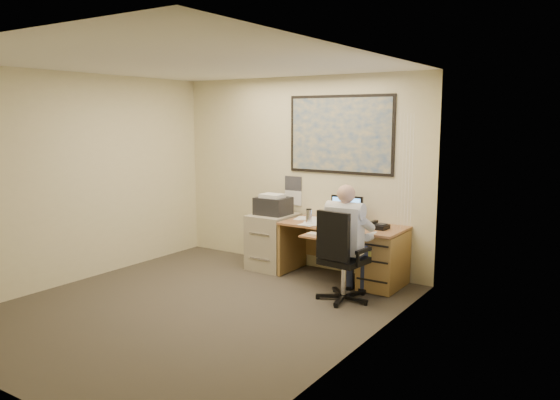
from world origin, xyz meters
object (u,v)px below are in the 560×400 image
Objects in this scene: office_chair at (342,275)px; person at (345,243)px; desk at (367,251)px; filing_cabinet at (273,236)px.

person is at bearing 101.15° from office_chair.
desk reaches higher than filing_cabinet.
office_chair reaches higher than filing_cabinet.
office_chair is 0.38m from person.
desk is 0.73m from person.
filing_cabinet is (-1.44, -0.02, 0.02)m from desk.
desk is 1.50× the size of filing_cabinet.
filing_cabinet is at bearing 160.02° from office_chair.
filing_cabinet is 0.78× the size of person.
filing_cabinet is at bearing 152.45° from person.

